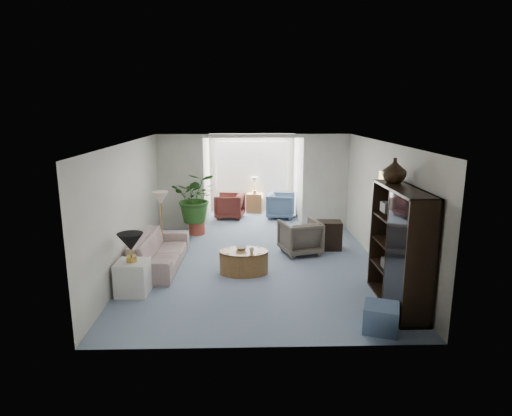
{
  "coord_description": "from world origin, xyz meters",
  "views": [
    {
      "loc": [
        -0.24,
        -8.27,
        3.11
      ],
      "look_at": [
        0.0,
        0.6,
        1.1
      ],
      "focal_mm": 30.55,
      "sensor_mm": 36.0,
      "label": 1
    }
  ],
  "objects_px": {
    "end_table": "(133,278)",
    "plant_pot": "(197,228)",
    "table_lamp": "(131,242)",
    "wingback_chair": "(300,237)",
    "side_table_dark": "(329,235)",
    "floor_lamp": "(160,198)",
    "framed_picture": "(385,185)",
    "cabinet_urn": "(394,170)",
    "sunroom_chair_blue": "(281,206)",
    "sunroom_chair_maroon": "(230,206)",
    "coffee_table": "(244,262)",
    "coffee_cup": "(252,250)",
    "sunroom_table": "(255,203)",
    "sofa": "(159,251)",
    "coffee_bowl": "(241,248)",
    "entertainment_cabinet": "(400,248)",
    "ottoman": "(381,318)"
  },
  "relations": [
    {
      "from": "entertainment_cabinet",
      "to": "wingback_chair",
      "type": "bearing_deg",
      "value": 115.6
    },
    {
      "from": "wingback_chair",
      "to": "sunroom_chair_blue",
      "type": "bearing_deg",
      "value": -103.73
    },
    {
      "from": "side_table_dark",
      "to": "sunroom_chair_maroon",
      "type": "xyz_separation_m",
      "value": [
        -2.35,
        2.95,
        0.04
      ]
    },
    {
      "from": "sunroom_chair_blue",
      "to": "sunroom_chair_maroon",
      "type": "distance_m",
      "value": 1.5
    },
    {
      "from": "table_lamp",
      "to": "side_table_dark",
      "type": "bearing_deg",
      "value": 31.7
    },
    {
      "from": "framed_picture",
      "to": "sunroom_table",
      "type": "relative_size",
      "value": 0.85
    },
    {
      "from": "sofa",
      "to": "coffee_bowl",
      "type": "relative_size",
      "value": 9.55
    },
    {
      "from": "ottoman",
      "to": "end_table",
      "type": "bearing_deg",
      "value": 160.28
    },
    {
      "from": "cabinet_urn",
      "to": "sunroom_table",
      "type": "height_order",
      "value": "cabinet_urn"
    },
    {
      "from": "sunroom_chair_maroon",
      "to": "plant_pot",
      "type": "bearing_deg",
      "value": -15.58
    },
    {
      "from": "sofa",
      "to": "plant_pot",
      "type": "bearing_deg",
      "value": -10.49
    },
    {
      "from": "sofa",
      "to": "entertainment_cabinet",
      "type": "height_order",
      "value": "entertainment_cabinet"
    },
    {
      "from": "coffee_table",
      "to": "side_table_dark",
      "type": "height_order",
      "value": "side_table_dark"
    },
    {
      "from": "cabinet_urn",
      "to": "sofa",
      "type": "bearing_deg",
      "value": 161.74
    },
    {
      "from": "sunroom_chair_maroon",
      "to": "sunroom_table",
      "type": "distance_m",
      "value": 1.06
    },
    {
      "from": "plant_pot",
      "to": "floor_lamp",
      "type": "bearing_deg",
      "value": -111.49
    },
    {
      "from": "coffee_table",
      "to": "coffee_cup",
      "type": "height_order",
      "value": "coffee_cup"
    },
    {
      "from": "floor_lamp",
      "to": "coffee_bowl",
      "type": "xyz_separation_m",
      "value": [
        1.74,
        -1.14,
        -0.77
      ]
    },
    {
      "from": "entertainment_cabinet",
      "to": "ottoman",
      "type": "xyz_separation_m",
      "value": [
        -0.52,
        -0.86,
        -0.77
      ]
    },
    {
      "from": "entertainment_cabinet",
      "to": "sunroom_table",
      "type": "distance_m",
      "value": 6.99
    },
    {
      "from": "coffee_bowl",
      "to": "coffee_cup",
      "type": "bearing_deg",
      "value": -45.0
    },
    {
      "from": "table_lamp",
      "to": "ottoman",
      "type": "xyz_separation_m",
      "value": [
        3.88,
        -1.39,
        -0.74
      ]
    },
    {
      "from": "coffee_table",
      "to": "entertainment_cabinet",
      "type": "height_order",
      "value": "entertainment_cabinet"
    },
    {
      "from": "coffee_table",
      "to": "wingback_chair",
      "type": "relative_size",
      "value": 1.16
    },
    {
      "from": "floor_lamp",
      "to": "sunroom_chair_blue",
      "type": "distance_m",
      "value": 4.37
    },
    {
      "from": "sofa",
      "to": "cabinet_urn",
      "type": "xyz_separation_m",
      "value": [
        4.2,
        -1.38,
        1.81
      ]
    },
    {
      "from": "floor_lamp",
      "to": "wingback_chair",
      "type": "distance_m",
      "value": 3.16
    },
    {
      "from": "coffee_bowl",
      "to": "sunroom_chair_blue",
      "type": "bearing_deg",
      "value": 75.23
    },
    {
      "from": "sofa",
      "to": "coffee_cup",
      "type": "relative_size",
      "value": 23.26
    },
    {
      "from": "sunroom_chair_maroon",
      "to": "framed_picture",
      "type": "bearing_deg",
      "value": 46.24
    },
    {
      "from": "floor_lamp",
      "to": "coffee_cup",
      "type": "xyz_separation_m",
      "value": [
        1.94,
        -1.34,
        -0.76
      ]
    },
    {
      "from": "entertainment_cabinet",
      "to": "sunroom_chair_maroon",
      "type": "xyz_separation_m",
      "value": [
        -2.9,
        5.86,
        -0.6
      ]
    },
    {
      "from": "table_lamp",
      "to": "coffee_table",
      "type": "xyz_separation_m",
      "value": [
        1.91,
        0.92,
        -0.71
      ]
    },
    {
      "from": "end_table",
      "to": "plant_pot",
      "type": "xyz_separation_m",
      "value": [
        0.71,
        3.68,
        -0.13
      ]
    },
    {
      "from": "floor_lamp",
      "to": "framed_picture",
      "type": "bearing_deg",
      "value": -13.37
    },
    {
      "from": "table_lamp",
      "to": "wingback_chair",
      "type": "xyz_separation_m",
      "value": [
        3.15,
        2.08,
        -0.56
      ]
    },
    {
      "from": "end_table",
      "to": "plant_pot",
      "type": "distance_m",
      "value": 3.75
    },
    {
      "from": "framed_picture",
      "to": "entertainment_cabinet",
      "type": "bearing_deg",
      "value": -98.06
    },
    {
      "from": "end_table",
      "to": "wingback_chair",
      "type": "distance_m",
      "value": 3.77
    },
    {
      "from": "end_table",
      "to": "cabinet_urn",
      "type": "xyz_separation_m",
      "value": [
        4.4,
        -0.03,
        1.84
      ]
    },
    {
      "from": "table_lamp",
      "to": "entertainment_cabinet",
      "type": "relative_size",
      "value": 0.23
    },
    {
      "from": "sunroom_table",
      "to": "cabinet_urn",
      "type": "bearing_deg",
      "value": -70.59
    },
    {
      "from": "table_lamp",
      "to": "sunroom_table",
      "type": "distance_m",
      "value": 6.51
    },
    {
      "from": "coffee_cup",
      "to": "side_table_dark",
      "type": "relative_size",
      "value": 0.15
    },
    {
      "from": "sofa",
      "to": "table_lamp",
      "type": "height_order",
      "value": "table_lamp"
    },
    {
      "from": "plant_pot",
      "to": "cabinet_urn",
      "type": "bearing_deg",
      "value": -45.18
    },
    {
      "from": "coffee_bowl",
      "to": "coffee_cup",
      "type": "height_order",
      "value": "coffee_cup"
    },
    {
      "from": "coffee_cup",
      "to": "coffee_bowl",
      "type": "bearing_deg",
      "value": 135.0
    },
    {
      "from": "framed_picture",
      "to": "end_table",
      "type": "distance_m",
      "value": 4.96
    },
    {
      "from": "table_lamp",
      "to": "coffee_cup",
      "type": "xyz_separation_m",
      "value": [
        2.06,
        0.82,
        -0.44
      ]
    }
  ]
}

